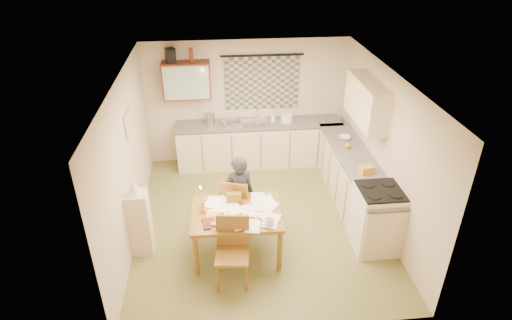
{
  "coord_description": "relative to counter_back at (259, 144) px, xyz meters",
  "views": [
    {
      "loc": [
        -0.65,
        -5.79,
        4.42
      ],
      "look_at": [
        -0.03,
        0.2,
        1.05
      ],
      "focal_mm": 30.0,
      "sensor_mm": 36.0,
      "label": 1
    }
  ],
  "objects": [
    {
      "name": "lampshade",
      "position": [
        -2.06,
        -2.52,
        0.7
      ],
      "size": [
        0.2,
        0.2,
        0.22
      ],
      "primitive_type": "cone",
      "color": "silver",
      "rests_on": "shelf_stand"
    },
    {
      "name": "mug",
      "position": [
        -0.21,
        -3.07,
        0.35
      ],
      "size": [
        0.15,
        0.15,
        0.1
      ],
      "primitive_type": "imported",
      "rotation": [
        0.0,
        0.0,
        -0.08
      ],
      "color": "white",
      "rests_on": "dining_table"
    },
    {
      "name": "ceiling",
      "position": [
        -0.22,
        -1.95,
        2.06
      ],
      "size": [
        4.0,
        4.5,
        0.02
      ],
      "primitive_type": "cube",
      "color": "white",
      "rests_on": "floor"
    },
    {
      "name": "letter_rack",
      "position": [
        -0.65,
        -2.47,
        0.38
      ],
      "size": [
        0.22,
        0.1,
        0.16
      ],
      "primitive_type": "cube",
      "rotation": [
        0.0,
        0.0,
        -0.01
      ],
      "color": "brown",
      "rests_on": "dining_table"
    },
    {
      "name": "counter_back",
      "position": [
        0.0,
        0.0,
        0.0
      ],
      "size": [
        3.3,
        0.62,
        0.92
      ],
      "color": "beige",
      "rests_on": "floor"
    },
    {
      "name": "orange_box",
      "position": [
        -0.94,
        -2.99,
        0.32
      ],
      "size": [
        0.13,
        0.1,
        0.04
      ],
      "primitive_type": "cube",
      "rotation": [
        0.0,
        0.0,
        -0.13
      ],
      "color": "orange",
      "rests_on": "dining_table"
    },
    {
      "name": "wall_cabinet",
      "position": [
        -1.37,
        0.13,
        1.35
      ],
      "size": [
        0.9,
        0.34,
        0.7
      ],
      "primitive_type": "cube",
      "color": "#572114",
      "rests_on": "wall_back"
    },
    {
      "name": "dish_rack",
      "position": [
        -0.57,
        0.0,
        0.5
      ],
      "size": [
        0.43,
        0.4,
        0.06
      ],
      "primitive_type": "cube",
      "rotation": [
        0.0,
        0.0,
        0.36
      ],
      "color": "silver",
      "rests_on": "counter_back"
    },
    {
      "name": "eyeglasses",
      "position": [
        -0.51,
        -3.04,
        0.31
      ],
      "size": [
        0.13,
        0.05,
        0.02
      ],
      "primitive_type": "cube",
      "rotation": [
        0.0,
        0.0,
        -0.08
      ],
      "color": "black",
      "rests_on": "dining_table"
    },
    {
      "name": "upper_cabinet_right",
      "position": [
        1.61,
        -1.4,
        1.4
      ],
      "size": [
        0.34,
        1.3,
        0.7
      ],
      "primitive_type": "cube",
      "color": "beige",
      "rests_on": "wall_right"
    },
    {
      "name": "stove",
      "position": [
        1.48,
        -2.75,
        0.06
      ],
      "size": [
        0.66,
        0.66,
        1.02
      ],
      "color": "white",
      "rests_on": "floor"
    },
    {
      "name": "person",
      "position": [
        -0.56,
        -2.17,
        0.23
      ],
      "size": [
        0.61,
        0.5,
        1.36
      ],
      "primitive_type": "imported",
      "rotation": [
        0.0,
        0.0,
        3.33
      ],
      "color": "black",
      "rests_on": "floor"
    },
    {
      "name": "bottle_green",
      "position": [
        -1.56,
        0.13,
        1.83
      ],
      "size": [
        0.08,
        0.08,
        0.26
      ],
      "primitive_type": "cylinder",
      "rotation": [
        0.0,
        0.0,
        0.24
      ],
      "color": "#195926",
      "rests_on": "wall_cabinet"
    },
    {
      "name": "chair_near",
      "position": [
        -0.73,
        -3.3,
        -0.14
      ],
      "size": [
        0.5,
        0.5,
        0.99
      ],
      "rotation": [
        0.0,
        0.0,
        -0.12
      ],
      "color": "brown",
      "rests_on": "floor"
    },
    {
      "name": "papers",
      "position": [
        -0.51,
        -2.74,
        0.31
      ],
      "size": [
        1.16,
        0.99,
        0.03
      ],
      "rotation": [
        0.0,
        0.0,
        -0.03
      ],
      "color": "white",
      "rests_on": "dining_table"
    },
    {
      "name": "print_canvas",
      "position": [
        -2.17,
        -1.55,
        1.25
      ],
      "size": [
        0.01,
        0.42,
        0.32
      ],
      "primitive_type": "cube",
      "color": "beige",
      "rests_on": "wall_left"
    },
    {
      "name": "book",
      "position": [
        -1.06,
        -2.8,
        0.31
      ],
      "size": [
        0.3,
        0.34,
        0.02
      ],
      "primitive_type": "imported",
      "rotation": [
        0.0,
        0.0,
        -0.23
      ],
      "color": "orange",
      "rests_on": "dining_table"
    },
    {
      "name": "framed_print",
      "position": [
        -2.19,
        -1.55,
        1.25
      ],
      "size": [
        0.04,
        0.5,
        0.4
      ],
      "primitive_type": "cube",
      "color": "silver",
      "rests_on": "wall_left"
    },
    {
      "name": "chair_far",
      "position": [
        -0.59,
        -2.14,
        -0.15
      ],
      "size": [
        0.57,
        0.57,
        0.99
      ],
      "rotation": [
        0.0,
        0.0,
        2.8
      ],
      "color": "brown",
      "rests_on": "floor"
    },
    {
      "name": "sink",
      "position": [
        -0.08,
        0.0,
        0.43
      ],
      "size": [
        0.64,
        0.57,
        0.1
      ],
      "primitive_type": "cube",
      "rotation": [
        0.0,
        0.0,
        0.24
      ],
      "color": "silver",
      "rests_on": "counter_back"
    },
    {
      "name": "kettle",
      "position": [
        -0.97,
        0.0,
        0.59
      ],
      "size": [
        0.23,
        0.23,
        0.24
      ],
      "primitive_type": "cylinder",
      "rotation": [
        0.0,
        0.0,
        0.36
      ],
      "color": "silver",
      "rests_on": "counter_back"
    },
    {
      "name": "fruit_orange",
      "position": [
        1.43,
        -1.25,
        0.52
      ],
      "size": [
        0.1,
        0.1,
        0.1
      ],
      "primitive_type": "sphere",
      "color": "orange",
      "rests_on": "counter_right"
    },
    {
      "name": "floor",
      "position": [
        -0.22,
        -1.95,
        -0.46
      ],
      "size": [
        4.0,
        4.5,
        0.02
      ],
      "primitive_type": "cube",
      "color": "olive",
      "rests_on": "ground"
    },
    {
      "name": "wall_front",
      "position": [
        -0.22,
        -4.21,
        0.8
      ],
      "size": [
        4.0,
        0.02,
        2.5
      ],
      "primitive_type": "cube",
      "color": "beige",
      "rests_on": "floor"
    },
    {
      "name": "magazine",
      "position": [
        -1.12,
        -2.97,
        0.31
      ],
      "size": [
        0.26,
        0.3,
        0.02
      ],
      "primitive_type": "imported",
      "rotation": [
        0.0,
        0.0,
        0.17
      ],
      "color": "maroon",
      "rests_on": "dining_table"
    },
    {
      "name": "wall_cabinet_glass",
      "position": [
        -1.37,
        -0.04,
        1.35
      ],
      "size": [
        0.84,
        0.02,
        0.64
      ],
      "primitive_type": "cube",
      "color": "#99B2A5",
      "rests_on": "wall_back"
    },
    {
      "name": "speaker",
      "position": [
        -1.63,
        0.13,
        1.83
      ],
      "size": [
        0.21,
        0.24,
        0.26
      ],
      "primitive_type": "cube",
      "rotation": [
        0.0,
        0.0,
        0.28
      ],
      "color": "black",
      "rests_on": "wall_cabinet"
    },
    {
      "name": "wall_left",
      "position": [
        -2.23,
        -1.95,
        0.8
      ],
      "size": [
        0.02,
        4.5,
        2.5
      ],
      "primitive_type": "cube",
      "color": "beige",
      "rests_on": "floor"
    },
    {
      "name": "bottle_brown",
      "position": [
        -1.25,
        0.13,
        1.83
      ],
      "size": [
        0.09,
        0.09,
        0.26
      ],
      "primitive_type": "cylinder",
      "rotation": [
        0.0,
        0.0,
        0.3
      ],
      "color": "#572114",
      "rests_on": "wall_cabinet"
    },
    {
      "name": "candle_flame",
      "position": [
        -1.13,
        -2.63,
        0.71
      ],
      "size": [
        0.02,
        0.02,
        0.02
      ],
      "primitive_type": "sphere",
      "color": "#FFCC66",
      "rests_on": "dining_table"
    },
    {
      "name": "candle_holder",
      "position": [
        -1.1,
        -2.66,
        0.39
      ],
      "size": [
        0.06,
        0.06,
        0.18
      ],
      "primitive_type": "cylinder",
      "rotation": [
        0.0,
        0.0,
        -0.08
      ],
      "color": "silver",
      "rests_on": "dining_table"
    },
    {
      "name": "window_blind",
      "position": [
        0.08,
        0.27,
        1.2
      ],
      "size": [
        1.45,
        0.03,
        1.05
      ],
      "primitive_type": "cube",
      "color": "navy",
      "rests_on": "wall_back"
    },
    {
      "name": "curtain_rod",
      "position": [
        0.08,
        0.25,
        1.75
      ],
      "size": [
        1.6,
        0.04,
        0.04
      ],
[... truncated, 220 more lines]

